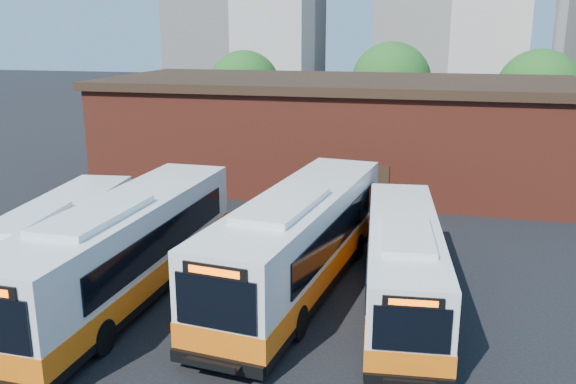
% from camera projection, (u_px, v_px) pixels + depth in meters
% --- Properties ---
extents(ground, '(220.00, 220.00, 0.00)m').
position_uv_depth(ground, '(241.00, 322.00, 19.92)').
color(ground, black).
extents(bus_west, '(3.57, 11.51, 3.09)m').
position_uv_depth(bus_west, '(49.00, 248.00, 22.63)').
color(bus_west, silver).
rests_on(bus_west, ground).
extents(bus_midwest, '(3.10, 13.66, 3.70)m').
position_uv_depth(bus_midwest, '(124.00, 254.00, 21.29)').
color(bus_midwest, silver).
rests_on(bus_midwest, ground).
extents(bus_mideast, '(4.43, 13.96, 3.75)m').
position_uv_depth(bus_mideast, '(299.00, 244.00, 22.24)').
color(bus_mideast, silver).
rests_on(bus_mideast, ground).
extents(bus_east, '(3.43, 11.62, 3.13)m').
position_uv_depth(bus_east, '(403.00, 266.00, 20.88)').
color(bus_east, silver).
rests_on(bus_east, ground).
extents(depot_building, '(28.60, 12.60, 6.40)m').
position_uv_depth(depot_building, '(340.00, 130.00, 37.85)').
color(depot_building, maroon).
rests_on(depot_building, ground).
extents(tree_west, '(6.00, 6.00, 7.65)m').
position_uv_depth(tree_west, '(244.00, 87.00, 51.05)').
color(tree_west, '#382314').
rests_on(tree_west, ground).
extents(tree_mid, '(6.56, 6.56, 8.36)m').
position_uv_depth(tree_mid, '(391.00, 82.00, 50.06)').
color(tree_mid, '#382314').
rests_on(tree_mid, ground).
extents(tree_east, '(6.24, 6.24, 7.96)m').
position_uv_depth(tree_east, '(538.00, 92.00, 44.79)').
color(tree_east, '#382314').
rests_on(tree_east, ground).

